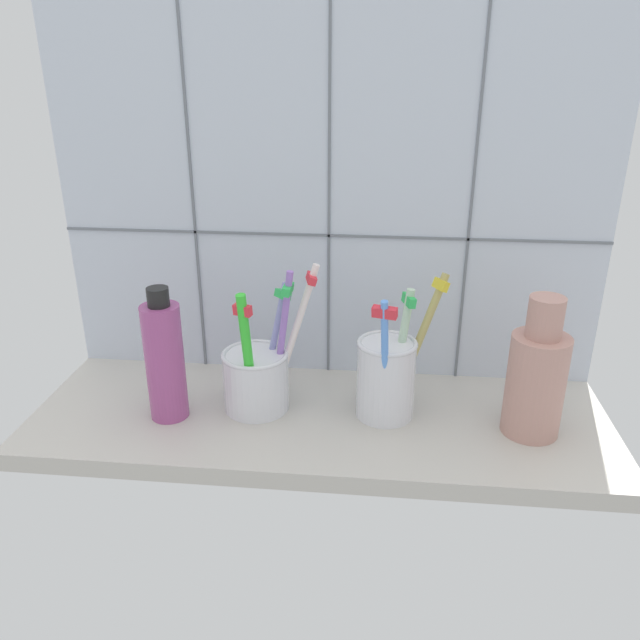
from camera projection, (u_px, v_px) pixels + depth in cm
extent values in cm
cube|color=#BCB7AD|center=(319.00, 422.00, 70.02)|extent=(64.00, 22.00, 2.00)
cube|color=silver|center=(330.00, 209.00, 72.70)|extent=(64.00, 2.00, 45.00)
cube|color=slate|center=(193.00, 208.00, 73.22)|extent=(0.30, 0.20, 45.00)
cube|color=slate|center=(329.00, 211.00, 71.69)|extent=(0.30, 0.20, 45.00)
cube|color=slate|center=(470.00, 214.00, 70.17)|extent=(0.30, 0.20, 45.00)
cube|color=slate|center=(329.00, 235.00, 72.81)|extent=(64.00, 0.20, 0.30)
cylinder|color=silver|center=(256.00, 381.00, 69.83)|extent=(7.30, 7.30, 6.66)
torus|color=silver|center=(255.00, 354.00, 68.54)|extent=(7.44, 7.44, 0.50)
cylinder|color=white|center=(294.00, 336.00, 68.48)|extent=(5.87, 2.06, 16.51)
cube|color=#E5333F|center=(311.00, 278.00, 66.14)|extent=(1.57, 2.64, 1.04)
cylinder|color=#A06FD1|center=(282.00, 340.00, 68.19)|extent=(2.92, 0.87, 15.92)
cube|color=green|center=(288.00, 289.00, 65.80)|extent=(1.12, 2.59, 1.01)
cylinder|color=#8F91D1|center=(273.00, 344.00, 69.83)|extent=(3.69, 3.74, 13.83)
cube|color=green|center=(283.00, 295.00, 68.56)|extent=(2.18, 2.17, 1.04)
cylinder|color=green|center=(248.00, 357.00, 65.56)|extent=(1.87, 2.87, 14.69)
cube|color=#E5333F|center=(242.00, 310.00, 62.92)|extent=(2.09, 1.44, 1.17)
cylinder|color=silver|center=(386.00, 379.00, 68.06)|extent=(6.35, 6.35, 8.72)
torus|color=silver|center=(387.00, 343.00, 66.37)|extent=(6.53, 6.53, 0.50)
cylinder|color=#5F9BF5|center=(385.00, 364.00, 64.16)|extent=(1.56, 3.37, 14.77)
cube|color=#E5333F|center=(385.00, 312.00, 60.93)|extent=(2.64, 1.59, 1.19)
cylinder|color=#B9DBB8|center=(400.00, 352.00, 67.25)|extent=(2.68, 1.62, 14.30)
cube|color=green|center=(409.00, 300.00, 65.08)|extent=(1.56, 2.60, 1.10)
cylinder|color=tan|center=(418.00, 344.00, 67.98)|extent=(6.29, 4.09, 15.54)
cube|color=yellow|center=(441.00, 285.00, 66.36)|extent=(1.90, 2.24, 1.28)
cylinder|color=tan|center=(535.00, 385.00, 64.49)|extent=(5.98, 5.98, 11.00)
cylinder|color=tan|center=(546.00, 317.00, 61.54)|extent=(3.57, 3.57, 4.23)
cylinder|color=#A24988|center=(165.00, 362.00, 67.05)|extent=(4.18, 4.18, 13.05)
cylinder|color=black|center=(158.00, 297.00, 64.14)|extent=(2.30, 2.30, 2.00)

